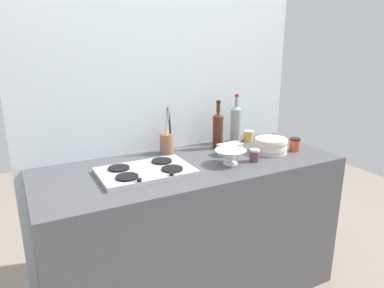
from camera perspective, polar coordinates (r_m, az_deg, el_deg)
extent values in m
cube|color=#4C4C51|center=(2.28, 0.00, -13.84)|extent=(1.80, 0.70, 0.90)
cube|color=silver|center=(2.36, -4.29, 4.66)|extent=(1.90, 0.06, 2.24)
cube|color=#B2B2B7|center=(1.95, -7.50, -4.40)|extent=(0.51, 0.32, 0.02)
cylinder|color=black|center=(1.85, -10.43, -5.24)|extent=(0.12, 0.12, 0.01)
cylinder|color=black|center=(1.93, -3.21, -4.02)|extent=(0.12, 0.12, 0.01)
cylinder|color=black|center=(1.98, -11.71, -3.82)|extent=(0.12, 0.12, 0.01)
cylinder|color=black|center=(2.05, -4.90, -2.74)|extent=(0.12, 0.12, 0.01)
cylinder|color=black|center=(1.79, -8.52, -5.77)|extent=(0.02, 0.02, 0.02)
cylinder|color=black|center=(1.85, -3.30, -4.85)|extent=(0.02, 0.02, 0.02)
cylinder|color=silver|center=(2.35, 12.60, -1.22)|extent=(0.21, 0.21, 0.01)
cylinder|color=silver|center=(2.35, 12.61, -0.90)|extent=(0.21, 0.21, 0.01)
cylinder|color=silver|center=(2.34, 12.62, -0.68)|extent=(0.21, 0.21, 0.01)
cylinder|color=silver|center=(2.34, 12.65, -0.39)|extent=(0.21, 0.21, 0.01)
cylinder|color=silver|center=(2.34, 12.54, -0.09)|extent=(0.21, 0.21, 0.01)
cylinder|color=silver|center=(2.33, 12.57, 0.18)|extent=(0.21, 0.21, 0.01)
cylinder|color=silver|center=(2.33, 12.72, 0.44)|extent=(0.21, 0.21, 0.01)
cylinder|color=silver|center=(2.33, 12.68, 0.73)|extent=(0.21, 0.21, 0.01)
cylinder|color=#472314|center=(2.37, 4.18, 1.91)|extent=(0.07, 0.07, 0.22)
cone|color=#472314|center=(2.34, 4.25, 4.78)|extent=(0.07, 0.07, 0.02)
cylinder|color=#472314|center=(2.33, 4.27, 5.85)|extent=(0.02, 0.02, 0.06)
cylinder|color=black|center=(2.33, 4.29, 6.82)|extent=(0.03, 0.03, 0.02)
cylinder|color=gray|center=(2.51, 7.07, 2.91)|extent=(0.08, 0.08, 0.24)
cone|color=gray|center=(2.48, 7.18, 5.88)|extent=(0.08, 0.08, 0.03)
cylinder|color=gray|center=(2.48, 7.22, 6.89)|extent=(0.03, 0.03, 0.06)
cylinder|color=#B21E1E|center=(2.47, 7.25, 7.79)|extent=(0.03, 0.03, 0.02)
cylinder|color=white|center=(2.09, 6.20, -3.09)|extent=(0.08, 0.08, 0.01)
cone|color=white|center=(2.08, 6.23, -1.97)|extent=(0.19, 0.19, 0.08)
cube|color=white|center=(2.27, 6.13, -0.78)|extent=(0.16, 0.09, 0.07)
cylinder|color=#996B4C|center=(2.27, -4.09, 0.08)|extent=(0.09, 0.09, 0.13)
cylinder|color=#262626|center=(2.24, -3.58, 2.61)|extent=(0.03, 0.02, 0.23)
cylinder|color=#B7B7B2|center=(2.23, -4.14, 2.51)|extent=(0.02, 0.02, 0.23)
cylinder|color=#262626|center=(2.26, -4.14, 2.85)|extent=(0.03, 0.02, 0.24)
cylinder|color=#B7B7B2|center=(2.23, -4.01, 2.90)|extent=(0.04, 0.02, 0.26)
cylinder|color=#66384C|center=(2.16, 10.04, -1.96)|extent=(0.06, 0.06, 0.06)
cylinder|color=beige|center=(2.14, 10.09, -1.02)|extent=(0.06, 0.06, 0.01)
cylinder|color=gold|center=(2.58, 9.07, 1.18)|extent=(0.07, 0.07, 0.06)
cylinder|color=beige|center=(2.57, 9.11, 1.98)|extent=(0.07, 0.07, 0.01)
cylinder|color=#C64C2D|center=(2.41, 16.23, -0.22)|extent=(0.07, 0.07, 0.07)
cylinder|color=black|center=(2.40, 16.31, 0.77)|extent=(0.07, 0.07, 0.01)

